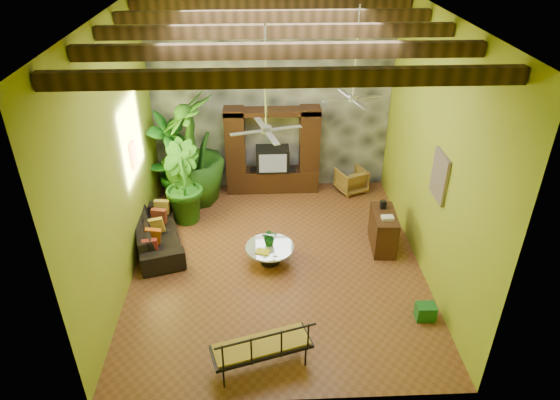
{
  "coord_description": "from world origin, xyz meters",
  "views": [
    {
      "loc": [
        -0.32,
        -8.54,
        6.58
      ],
      "look_at": [
        0.07,
        0.2,
        1.4
      ],
      "focal_mm": 32.0,
      "sensor_mm": 36.0,
      "label": 1
    }
  ],
  "objects_px": {
    "ceiling_fan_front": "(266,119)",
    "coffee_table": "(270,252)",
    "side_console": "(383,230)",
    "wicker_armchair": "(351,180)",
    "sofa": "(157,232)",
    "green_bin": "(425,312)",
    "ceiling_fan_back": "(354,88)",
    "tall_plant_c": "(192,150)",
    "entertainment_center": "(273,157)",
    "tall_plant_b": "(182,183)",
    "iron_bench": "(261,347)",
    "tall_plant_a": "(171,158)"
  },
  "relations": [
    {
      "from": "ceiling_fan_back",
      "to": "tall_plant_c",
      "type": "distance_m",
      "value": 4.38
    },
    {
      "from": "coffee_table",
      "to": "side_console",
      "type": "relative_size",
      "value": 0.96
    },
    {
      "from": "entertainment_center",
      "to": "side_console",
      "type": "height_order",
      "value": "entertainment_center"
    },
    {
      "from": "ceiling_fan_front",
      "to": "tall_plant_a",
      "type": "relative_size",
      "value": 0.79
    },
    {
      "from": "entertainment_center",
      "to": "tall_plant_b",
      "type": "distance_m",
      "value": 2.55
    },
    {
      "from": "ceiling_fan_front",
      "to": "tall_plant_b",
      "type": "relative_size",
      "value": 0.94
    },
    {
      "from": "sofa",
      "to": "tall_plant_a",
      "type": "height_order",
      "value": "tall_plant_a"
    },
    {
      "from": "entertainment_center",
      "to": "green_bin",
      "type": "height_order",
      "value": "entertainment_center"
    },
    {
      "from": "wicker_armchair",
      "to": "tall_plant_c",
      "type": "distance_m",
      "value": 4.22
    },
    {
      "from": "wicker_armchair",
      "to": "ceiling_fan_back",
      "type": "bearing_deg",
      "value": 52.28
    },
    {
      "from": "tall_plant_a",
      "to": "tall_plant_b",
      "type": "xyz_separation_m",
      "value": [
        0.35,
        -0.95,
        -0.19
      ]
    },
    {
      "from": "tall_plant_b",
      "to": "coffee_table",
      "type": "distance_m",
      "value": 2.81
    },
    {
      "from": "ceiling_fan_back",
      "to": "tall_plant_c",
      "type": "bearing_deg",
      "value": 157.21
    },
    {
      "from": "sofa",
      "to": "coffee_table",
      "type": "xyz_separation_m",
      "value": [
        2.49,
        -0.75,
        -0.08
      ]
    },
    {
      "from": "coffee_table",
      "to": "iron_bench",
      "type": "relative_size",
      "value": 0.6
    },
    {
      "from": "tall_plant_c",
      "to": "coffee_table",
      "type": "relative_size",
      "value": 2.75
    },
    {
      "from": "sofa",
      "to": "entertainment_center",
      "type": "bearing_deg",
      "value": -63.79
    },
    {
      "from": "sofa",
      "to": "wicker_armchair",
      "type": "bearing_deg",
      "value": -80.56
    },
    {
      "from": "tall_plant_b",
      "to": "tall_plant_c",
      "type": "bearing_deg",
      "value": 78.99
    },
    {
      "from": "tall_plant_a",
      "to": "sofa",
      "type": "bearing_deg",
      "value": -93.61
    },
    {
      "from": "ceiling_fan_front",
      "to": "coffee_table",
      "type": "distance_m",
      "value": 3.17
    },
    {
      "from": "ceiling_fan_front",
      "to": "side_console",
      "type": "distance_m",
      "value": 4.01
    },
    {
      "from": "tall_plant_b",
      "to": "iron_bench",
      "type": "xyz_separation_m",
      "value": [
        1.81,
        -4.7,
        -0.45
      ]
    },
    {
      "from": "entertainment_center",
      "to": "tall_plant_b",
      "type": "relative_size",
      "value": 1.22
    },
    {
      "from": "entertainment_center",
      "to": "coffee_table",
      "type": "xyz_separation_m",
      "value": [
        -0.16,
        -3.15,
        -0.71
      ]
    },
    {
      "from": "entertainment_center",
      "to": "coffee_table",
      "type": "distance_m",
      "value": 3.24
    },
    {
      "from": "coffee_table",
      "to": "entertainment_center",
      "type": "bearing_deg",
      "value": 87.06
    },
    {
      "from": "wicker_armchair",
      "to": "ceiling_fan_front",
      "type": "bearing_deg",
      "value": 33.22
    },
    {
      "from": "entertainment_center",
      "to": "wicker_armchair",
      "type": "bearing_deg",
      "value": -4.35
    },
    {
      "from": "sofa",
      "to": "tall_plant_b",
      "type": "distance_m",
      "value": 1.34
    },
    {
      "from": "tall_plant_c",
      "to": "ceiling_fan_front",
      "type": "bearing_deg",
      "value": -59.97
    },
    {
      "from": "coffee_table",
      "to": "green_bin",
      "type": "height_order",
      "value": "coffee_table"
    },
    {
      "from": "tall_plant_a",
      "to": "side_console",
      "type": "relative_size",
      "value": 2.21
    },
    {
      "from": "ceiling_fan_front",
      "to": "ceiling_fan_back",
      "type": "height_order",
      "value": "same"
    },
    {
      "from": "tall_plant_c",
      "to": "coffee_table",
      "type": "bearing_deg",
      "value": -56.07
    },
    {
      "from": "tall_plant_b",
      "to": "coffee_table",
      "type": "relative_size",
      "value": 1.92
    },
    {
      "from": "wicker_armchair",
      "to": "coffee_table",
      "type": "xyz_separation_m",
      "value": [
        -2.23,
        -3.0,
        -0.06
      ]
    },
    {
      "from": "entertainment_center",
      "to": "ceiling_fan_back",
      "type": "height_order",
      "value": "ceiling_fan_back"
    },
    {
      "from": "ceiling_fan_front",
      "to": "tall_plant_a",
      "type": "xyz_separation_m",
      "value": [
        -2.32,
        3.15,
        -2.23
      ]
    },
    {
      "from": "ceiling_fan_front",
      "to": "ceiling_fan_back",
      "type": "relative_size",
      "value": 1.0
    },
    {
      "from": "sofa",
      "to": "green_bin",
      "type": "height_order",
      "value": "sofa"
    },
    {
      "from": "sofa",
      "to": "side_console",
      "type": "bearing_deg",
      "value": -109.35
    },
    {
      "from": "entertainment_center",
      "to": "iron_bench",
      "type": "distance_m",
      "value": 6.06
    },
    {
      "from": "tall_plant_b",
      "to": "iron_bench",
      "type": "relative_size",
      "value": 1.16
    },
    {
      "from": "entertainment_center",
      "to": "ceiling_fan_front",
      "type": "relative_size",
      "value": 1.29
    },
    {
      "from": "coffee_table",
      "to": "iron_bench",
      "type": "distance_m",
      "value": 2.9
    },
    {
      "from": "tall_plant_c",
      "to": "coffee_table",
      "type": "distance_m",
      "value": 3.49
    },
    {
      "from": "tall_plant_a",
      "to": "green_bin",
      "type": "distance_m",
      "value": 6.99
    },
    {
      "from": "tall_plant_c",
      "to": "iron_bench",
      "type": "relative_size",
      "value": 1.65
    },
    {
      "from": "sofa",
      "to": "side_console",
      "type": "xyz_separation_m",
      "value": [
        5.0,
        -0.29,
        0.09
      ]
    }
  ]
}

